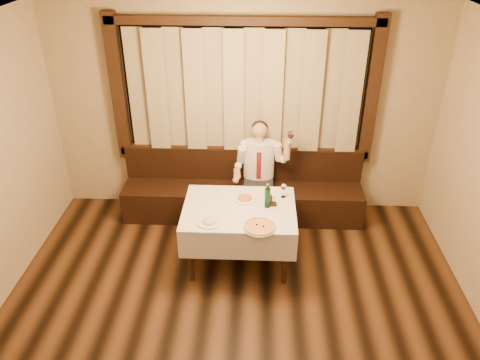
{
  "coord_description": "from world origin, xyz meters",
  "views": [
    {
      "loc": [
        0.2,
        -2.71,
        3.64
      ],
      "look_at": [
        0.0,
        1.9,
        1.0
      ],
      "focal_mm": 35.0,
      "sensor_mm": 36.0,
      "label": 1
    }
  ],
  "objects_px": {
    "pizza": "(260,227)",
    "pasta_cream": "(209,220)",
    "cruet_caddy": "(271,202)",
    "seated_man": "(259,165)",
    "banquette": "(243,194)",
    "pasta_red": "(245,197)",
    "green_bottle": "(267,197)",
    "dining_table": "(239,215)"
  },
  "relations": [
    {
      "from": "cruet_caddy",
      "to": "pasta_red",
      "type": "bearing_deg",
      "value": 152.42
    },
    {
      "from": "banquette",
      "to": "pasta_red",
      "type": "distance_m",
      "value": 0.98
    },
    {
      "from": "banquette",
      "to": "green_bottle",
      "type": "distance_m",
      "value": 1.19
    },
    {
      "from": "cruet_caddy",
      "to": "seated_man",
      "type": "relative_size",
      "value": 0.09
    },
    {
      "from": "seated_man",
      "to": "pasta_cream",
      "type": "bearing_deg",
      "value": -112.93
    },
    {
      "from": "pasta_red",
      "to": "green_bottle",
      "type": "bearing_deg",
      "value": -29.11
    },
    {
      "from": "banquette",
      "to": "seated_man",
      "type": "bearing_deg",
      "value": -22.12
    },
    {
      "from": "banquette",
      "to": "pasta_red",
      "type": "xyz_separation_m",
      "value": [
        0.06,
        -0.85,
        0.48
      ]
    },
    {
      "from": "dining_table",
      "to": "pizza",
      "type": "height_order",
      "value": "pizza"
    },
    {
      "from": "pizza",
      "to": "pasta_red",
      "type": "xyz_separation_m",
      "value": [
        -0.17,
        0.55,
        0.02
      ]
    },
    {
      "from": "pizza",
      "to": "pasta_cream",
      "type": "bearing_deg",
      "value": 172.3
    },
    {
      "from": "pasta_cream",
      "to": "green_bottle",
      "type": "distance_m",
      "value": 0.71
    },
    {
      "from": "pasta_red",
      "to": "pasta_cream",
      "type": "distance_m",
      "value": 0.6
    },
    {
      "from": "pasta_red",
      "to": "seated_man",
      "type": "xyz_separation_m",
      "value": [
        0.16,
        0.76,
        0.01
      ]
    },
    {
      "from": "pasta_cream",
      "to": "cruet_caddy",
      "type": "height_order",
      "value": "cruet_caddy"
    },
    {
      "from": "pasta_red",
      "to": "green_bottle",
      "type": "height_order",
      "value": "green_bottle"
    },
    {
      "from": "dining_table",
      "to": "seated_man",
      "type": "distance_m",
      "value": 0.97
    },
    {
      "from": "green_bottle",
      "to": "dining_table",
      "type": "bearing_deg",
      "value": -174.3
    },
    {
      "from": "banquette",
      "to": "dining_table",
      "type": "height_order",
      "value": "banquette"
    },
    {
      "from": "banquette",
      "to": "cruet_caddy",
      "type": "height_order",
      "value": "banquette"
    },
    {
      "from": "dining_table",
      "to": "seated_man",
      "type": "bearing_deg",
      "value": 76.87
    },
    {
      "from": "pizza",
      "to": "pasta_cream",
      "type": "distance_m",
      "value": 0.54
    },
    {
      "from": "banquette",
      "to": "dining_table",
      "type": "bearing_deg",
      "value": -90.0
    },
    {
      "from": "dining_table",
      "to": "seated_man",
      "type": "xyz_separation_m",
      "value": [
        0.22,
        0.93,
        0.15
      ]
    },
    {
      "from": "seated_man",
      "to": "pizza",
      "type": "bearing_deg",
      "value": -89.41
    },
    {
      "from": "banquette",
      "to": "pasta_cream",
      "type": "distance_m",
      "value": 1.45
    },
    {
      "from": "pasta_red",
      "to": "pasta_cream",
      "type": "height_order",
      "value": "pasta_cream"
    },
    {
      "from": "banquette",
      "to": "dining_table",
      "type": "relative_size",
      "value": 2.52
    },
    {
      "from": "cruet_caddy",
      "to": "seated_man",
      "type": "xyz_separation_m",
      "value": [
        -0.14,
        0.87,
        0.0
      ]
    },
    {
      "from": "green_bottle",
      "to": "pasta_red",
      "type": "bearing_deg",
      "value": 150.89
    },
    {
      "from": "pizza",
      "to": "cruet_caddy",
      "type": "height_order",
      "value": "cruet_caddy"
    },
    {
      "from": "pasta_cream",
      "to": "green_bottle",
      "type": "relative_size",
      "value": 0.92
    },
    {
      "from": "banquette",
      "to": "cruet_caddy",
      "type": "bearing_deg",
      "value": -69.47
    },
    {
      "from": "green_bottle",
      "to": "seated_man",
      "type": "distance_m",
      "value": 0.91
    },
    {
      "from": "banquette",
      "to": "pasta_red",
      "type": "height_order",
      "value": "banquette"
    },
    {
      "from": "dining_table",
      "to": "green_bottle",
      "type": "height_order",
      "value": "green_bottle"
    },
    {
      "from": "banquette",
      "to": "dining_table",
      "type": "xyz_separation_m",
      "value": [
        0.0,
        -1.02,
        0.34
      ]
    },
    {
      "from": "cruet_caddy",
      "to": "seated_man",
      "type": "bearing_deg",
      "value": 91.85
    },
    {
      "from": "banquette",
      "to": "seated_man",
      "type": "height_order",
      "value": "seated_man"
    },
    {
      "from": "green_bottle",
      "to": "seated_man",
      "type": "bearing_deg",
      "value": 96.08
    },
    {
      "from": "pizza",
      "to": "cruet_caddy",
      "type": "xyz_separation_m",
      "value": [
        0.13,
        0.44,
        0.03
      ]
    },
    {
      "from": "banquette",
      "to": "pasta_cream",
      "type": "relative_size",
      "value": 11.71
    }
  ]
}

